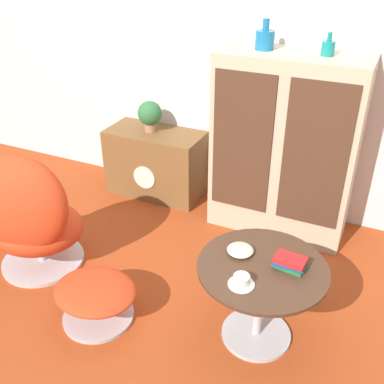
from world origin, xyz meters
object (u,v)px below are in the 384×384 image
vase_inner_left (328,48)px  coffee_table (261,288)px  tv_console (156,163)px  vase_leftmost (265,39)px  bowl (240,250)px  potted_plant (150,114)px  teacup (241,281)px  ottoman (96,295)px  book_stack (290,262)px  sideboard (285,146)px  egg_chair (29,218)px

vase_inner_left → coffee_table: bearing=-89.6°
tv_console → vase_leftmost: bearing=-2.2°
vase_inner_left → bowl: size_ratio=0.99×
potted_plant → teacup: 1.76m
ottoman → potted_plant: size_ratio=1.95×
tv_console → book_stack: (1.32, -1.07, 0.23)m
potted_plant → bowl: potted_plant is taller
book_stack → bowl: book_stack is taller
coffee_table → vase_leftmost: size_ratio=3.49×
book_stack → bowl: 0.25m
teacup → sideboard: bearing=96.4°
sideboard → teacup: (0.14, -1.25, -0.13)m
ottoman → bowl: bowl is taller
vase_inner_left → teacup: 1.47m
bowl → book_stack: bearing=-1.0°
sideboard → potted_plant: bearing=178.0°
tv_console → vase_leftmost: size_ratio=4.12×
sideboard → egg_chair: (-1.23, -1.12, -0.24)m
teacup → coffee_table: bearing=73.3°
egg_chair → bowl: bearing=4.1°
tv_console → ottoman: 1.41m
sideboard → tv_console: size_ratio=1.63×
ottoman → tv_console: bearing=105.5°
ottoman → vase_inner_left: vase_inner_left is taller
egg_chair → bowl: size_ratio=6.09×
book_stack → bowl: bearing=179.0°
ottoman → potted_plant: 1.50m
ottoman → vase_leftmost: (0.44, 1.32, 1.12)m
sideboard → book_stack: sideboard is taller
book_stack → vase_inner_left: bearing=96.8°
vase_leftmost → book_stack: 1.39m
sideboard → vase_inner_left: size_ratio=9.28×
ottoman → book_stack: bearing=17.1°
egg_chair → potted_plant: (0.18, 1.16, 0.29)m
tv_console → teacup: bearing=-48.0°
coffee_table → potted_plant: bearing=138.0°
bowl → potted_plant: bearing=136.1°
tv_console → vase_inner_left: size_ratio=5.68×
vase_leftmost → teacup: vase_leftmost is taller
sideboard → book_stack: 1.08m
egg_chair → coffee_table: size_ratio=1.28×
tv_console → bowl: tv_console is taller
sideboard → vase_leftmost: size_ratio=6.74×
tv_console → coffee_table: bearing=-42.8°
sideboard → egg_chair: size_ratio=1.51×
coffee_table → vase_leftmost: bearing=109.6°
egg_chair → potted_plant: 1.21m
teacup → book_stack: bearing=52.3°
coffee_table → teacup: teacup is taller
potted_plant → teacup: bearing=-47.2°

